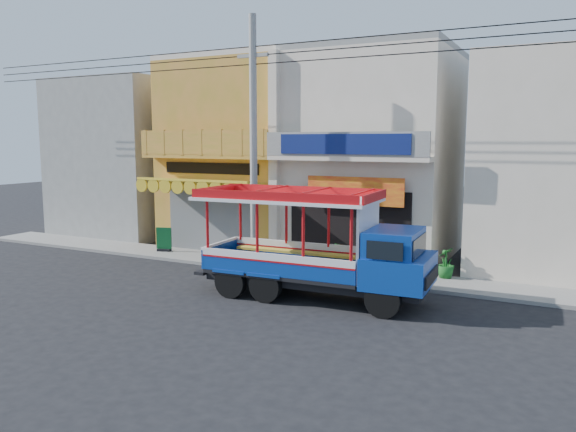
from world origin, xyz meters
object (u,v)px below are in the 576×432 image
object	(u,v)px
potted_plant_a	(365,259)
potted_plant_c	(446,263)
utility_pole	(257,130)
potted_plant_b	(334,259)
songthaew_truck	(330,248)
green_sign	(164,241)

from	to	relation	value
potted_plant_a	potted_plant_c	distance (m)	2.71
utility_pole	potted_plant_b	world-z (taller)	utility_pole
songthaew_truck	potted_plant_b	world-z (taller)	songthaew_truck
songthaew_truck	potted_plant_c	world-z (taller)	songthaew_truck
green_sign	potted_plant_b	distance (m)	7.75
green_sign	potted_plant_a	world-z (taller)	potted_plant_a
potted_plant_a	potted_plant_c	size ratio (longest dim) A/B	0.99
potted_plant_a	potted_plant_b	distance (m)	1.07
green_sign	potted_plant_c	distance (m)	11.37
utility_pole	songthaew_truck	bearing A→B (deg)	-32.90
green_sign	potted_plant_b	xyz separation A→B (m)	(7.74, -0.42, 0.09)
green_sign	potted_plant_a	size ratio (longest dim) A/B	0.98
potted_plant_a	potted_plant_c	bearing A→B (deg)	-14.20
songthaew_truck	green_sign	size ratio (longest dim) A/B	7.16
utility_pole	potted_plant_a	xyz separation A→B (m)	(3.79, 0.78, -4.41)
utility_pole	green_sign	xyz separation A→B (m)	(-4.93, 0.77, -4.50)
utility_pole	potted_plant_c	distance (m)	7.91
songthaew_truck	potted_plant_c	xyz separation A→B (m)	(2.59, 3.88, -0.94)
potted_plant_b	potted_plant_a	bearing A→B (deg)	-100.65
green_sign	potted_plant_a	distance (m)	8.72
utility_pole	potted_plant_b	bearing A→B (deg)	7.19
utility_pole	green_sign	size ratio (longest dim) A/B	28.42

